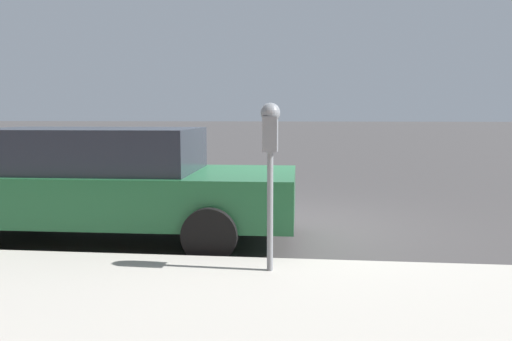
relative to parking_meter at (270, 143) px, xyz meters
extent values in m
plane|color=#3D3A3A|center=(2.63, 0.12, -1.41)|extent=(220.00, 220.00, 0.00)
cylinder|color=gray|center=(0.00, 0.00, -0.67)|extent=(0.06, 0.06, 1.18)
cube|color=gray|center=(0.00, 0.00, 0.09)|extent=(0.20, 0.14, 0.34)
sphere|color=gray|center=(0.00, 0.00, 0.29)|extent=(0.19, 0.19, 0.19)
cube|color=#B21919|center=(0.11, 0.00, 0.05)|extent=(0.01, 0.11, 0.12)
cube|color=black|center=(0.11, 0.00, 0.16)|extent=(0.01, 0.10, 0.08)
cube|color=#1E5B33|center=(1.56, 2.30, -0.78)|extent=(1.92, 5.03, 0.62)
cube|color=#232833|center=(1.56, 2.50, -0.19)|extent=(1.67, 2.83, 0.56)
cylinder|color=black|center=(2.50, 0.77, -1.09)|extent=(0.23, 0.64, 0.64)
cylinder|color=black|center=(0.67, 0.73, -1.09)|extent=(0.23, 0.64, 0.64)
cylinder|color=black|center=(2.45, 3.87, -1.09)|extent=(0.23, 0.64, 0.64)
camera|label=1|loc=(-4.79, -0.36, 0.28)|focal=35.00mm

